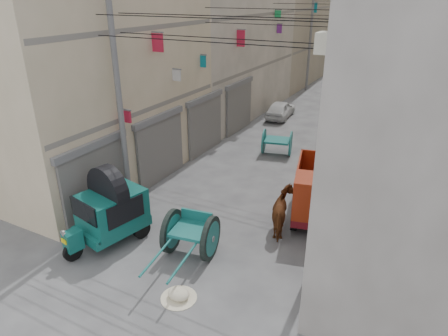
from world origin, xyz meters
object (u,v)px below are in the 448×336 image
Objects in this scene: second_cart at (277,142)px; feed_sack at (179,294)px; auto_rickshaw at (110,208)px; mini_truck at (318,196)px; horse at (284,213)px; distant_car_white at (280,109)px; distant_car_green at (369,77)px; tonga_cart at (191,234)px; distant_car_grey at (365,101)px.

second_cart is 2.72× the size of feed_sack.
auto_rickshaw is 6.96m from mini_truck.
second_cart is (-3.53, 5.30, -0.31)m from mini_truck.
feed_sack is at bearing 53.92° from horse.
distant_car_white is at bearing 95.77° from second_cart.
distant_car_green is (1.13, 19.25, -0.00)m from second_cart.
mini_truck is at bearing 44.12° from tonga_cart.
distant_car_white is (-2.77, 15.06, -0.17)m from tonga_cart.
second_cart is at bearing -100.42° from distant_car_grey.
mini_truck is 6.00m from feed_sack.
auto_rickshaw is 0.75× the size of mini_truck.
distant_car_green reaches higher than distant_car_white.
auto_rickshaw reaches higher than horse.
distant_car_green is (-2.39, 24.55, -0.32)m from mini_truck.
tonga_cart is 0.98× the size of distant_car_white.
horse is 0.38× the size of distant_car_green.
tonga_cart is 5.28× the size of feed_sack.
horse is at bearing -135.86° from mini_truck.
horse is 17.08m from distant_car_grey.
tonga_cart is at bearing 23.55° from auto_rickshaw.
mini_truck is 6.37m from second_cart.
mini_truck is at bearing 69.49° from feed_sack.
tonga_cart reaches higher than distant_car_white.
horse reaches higher than distant_car_green.
auto_rickshaw is at bearing 13.49° from horse.
distant_car_white is 0.93× the size of distant_car_grey.
mini_truck is at bearing 50.00° from auto_rickshaw.
horse is 25.82m from distant_car_green.
second_cart is at bearing 85.73° from tonga_cart.
feed_sack is at bearing -8.65° from auto_rickshaw.
auto_rickshaw is 9.78m from second_cart.
second_cart is at bearing 105.04° from distant_car_green.
auto_rickshaw is at bearing 159.19° from feed_sack.
distant_car_grey is (4.33, 20.12, -0.59)m from auto_rickshaw.
distant_car_green is (0.45, 28.29, -0.06)m from tonga_cart.
distant_car_green is at bearing 100.26° from distant_car_grey.
mini_truck is 1.11× the size of distant_car_grey.
distant_car_grey is at bearing 76.49° from tonga_cart.
mini_truck is 6.42× the size of feed_sack.
distant_car_green is at bearing 82.14° from mini_truck.
horse is (1.30, 4.34, 0.58)m from feed_sack.
distant_car_green reaches higher than feed_sack.
second_cart is 6.38m from distant_car_white.
second_cart is 0.47× the size of distant_car_grey.
distant_car_white is at bearing 102.95° from mini_truck.
distant_car_white is 6.35m from distant_car_grey.
auto_rickshaw reaches higher than second_cart.
mini_truck is 24.67m from distant_car_green.
auto_rickshaw is 0.84× the size of distant_car_grey.
distant_car_green is at bearing 96.02° from auto_rickshaw.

